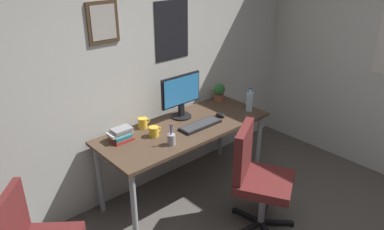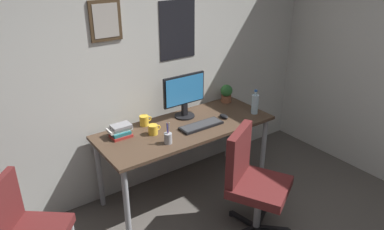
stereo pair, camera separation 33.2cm
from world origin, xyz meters
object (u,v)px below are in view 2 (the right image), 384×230
potted_plant (226,93)px  book_stack_left (120,131)px  coffee_mug_far (153,129)px  side_chair (24,228)px  keyboard (201,125)px  monitor (184,94)px  coffee_mug_near (144,121)px  computer_mouse (224,116)px  pen_cup (168,138)px  water_bottle (255,104)px  office_chair (251,178)px

potted_plant → book_stack_left: (-1.30, -0.07, -0.05)m
coffee_mug_far → book_stack_left: size_ratio=0.59×
side_chair → keyboard: side_chair is taller
monitor → potted_plant: monitor is taller
coffee_mug_near → coffee_mug_far: (-0.02, -0.21, -0.00)m
computer_mouse → monitor: bearing=139.4°
coffee_mug_near → potted_plant: size_ratio=0.64×
computer_mouse → keyboard: bearing=-175.0°
side_chair → book_stack_left: side_chair is taller
monitor → potted_plant: 0.61m
computer_mouse → pen_cup: pen_cup is taller
computer_mouse → coffee_mug_near: coffee_mug_near is taller
side_chair → book_stack_left: bearing=24.8°
computer_mouse → book_stack_left: (-1.00, 0.24, 0.04)m
side_chair → computer_mouse: size_ratio=7.95×
book_stack_left → coffee_mug_near: bearing=14.3°
pen_cup → book_stack_left: bearing=127.7°
water_bottle → coffee_mug_far: (-1.07, 0.20, -0.06)m
computer_mouse → office_chair: bearing=-111.8°
side_chair → coffee_mug_near: size_ratio=7.04×
coffee_mug_far → pen_cup: pen_cup is taller
coffee_mug_far → book_stack_left: 0.29m
pen_cup → computer_mouse: bearing=9.4°
office_chair → keyboard: (-0.02, 0.68, 0.22)m
keyboard → coffee_mug_near: size_ratio=3.46×
side_chair → computer_mouse: (1.96, 0.20, 0.26)m
side_chair → book_stack_left: (0.96, 0.44, 0.29)m
keyboard → potted_plant: size_ratio=2.21×
water_bottle → potted_plant: 0.41m
office_chair → book_stack_left: size_ratio=4.49×
side_chair → potted_plant: size_ratio=4.49×
coffee_mug_far → coffee_mug_near: bearing=83.9°
coffee_mug_near → potted_plant: 1.02m
water_bottle → coffee_mug_far: water_bottle is taller
monitor → coffee_mug_near: monitor is taller
side_chair → pen_cup: 1.27m
computer_mouse → potted_plant: 0.44m
coffee_mug_near → keyboard: bearing=-38.6°
office_chair → book_stack_left: (-0.72, 0.94, 0.26)m
computer_mouse → water_bottle: water_bottle is taller
side_chair → water_bottle: bearing=2.8°
potted_plant → pen_cup: pen_cup is taller
water_bottle → potted_plant: bearing=94.7°
office_chair → potted_plant: 1.21m
keyboard → coffee_mug_far: size_ratio=3.42×
office_chair → side_chair: office_chair is taller
office_chair → coffee_mug_far: 0.96m
coffee_mug_near → book_stack_left: bearing=-165.7°
coffee_mug_near → pen_cup: 0.43m
coffee_mug_far → computer_mouse: bearing=-8.0°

